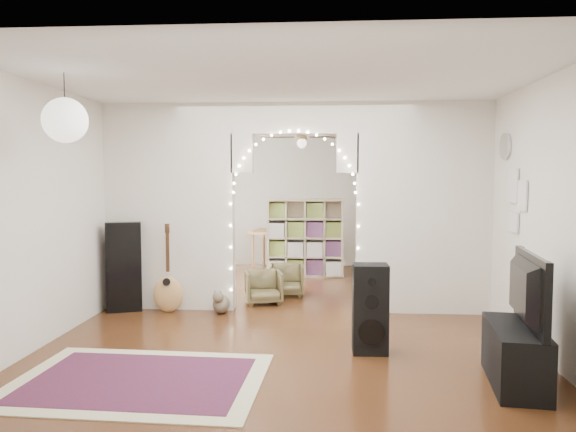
# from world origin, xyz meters

# --- Properties ---
(floor) EXTENTS (7.50, 7.50, 0.00)m
(floor) POSITION_xyz_m (0.00, 0.00, 0.00)
(floor) COLOR black
(floor) RESTS_ON ground
(ceiling) EXTENTS (5.00, 7.50, 0.02)m
(ceiling) POSITION_xyz_m (0.00, 0.00, 2.70)
(ceiling) COLOR white
(ceiling) RESTS_ON wall_back
(wall_back) EXTENTS (5.00, 0.02, 2.70)m
(wall_back) POSITION_xyz_m (0.00, 3.75, 1.35)
(wall_back) COLOR silver
(wall_back) RESTS_ON floor
(wall_front) EXTENTS (5.00, 0.02, 2.70)m
(wall_front) POSITION_xyz_m (0.00, -3.75, 1.35)
(wall_front) COLOR silver
(wall_front) RESTS_ON floor
(wall_left) EXTENTS (0.02, 7.50, 2.70)m
(wall_left) POSITION_xyz_m (-2.50, 0.00, 1.35)
(wall_left) COLOR silver
(wall_left) RESTS_ON floor
(wall_right) EXTENTS (0.02, 7.50, 2.70)m
(wall_right) POSITION_xyz_m (2.50, 0.00, 1.35)
(wall_right) COLOR silver
(wall_right) RESTS_ON floor
(divider_wall) EXTENTS (5.00, 0.20, 2.70)m
(divider_wall) POSITION_xyz_m (0.00, 0.00, 1.42)
(divider_wall) COLOR silver
(divider_wall) RESTS_ON floor
(fairy_lights) EXTENTS (1.64, 0.04, 1.60)m
(fairy_lights) POSITION_xyz_m (0.00, -0.13, 1.55)
(fairy_lights) COLOR #FFEABF
(fairy_lights) RESTS_ON divider_wall
(window) EXTENTS (0.04, 1.20, 1.40)m
(window) POSITION_xyz_m (-2.47, 1.80, 1.50)
(window) COLOR white
(window) RESTS_ON wall_left
(wall_clock) EXTENTS (0.03, 0.31, 0.31)m
(wall_clock) POSITION_xyz_m (2.48, -0.60, 2.10)
(wall_clock) COLOR white
(wall_clock) RESTS_ON wall_right
(picture_frames) EXTENTS (0.02, 0.50, 0.70)m
(picture_frames) POSITION_xyz_m (2.48, -1.00, 1.50)
(picture_frames) COLOR white
(picture_frames) RESTS_ON wall_right
(paper_lantern) EXTENTS (0.40, 0.40, 0.40)m
(paper_lantern) POSITION_xyz_m (-1.90, -2.40, 2.25)
(paper_lantern) COLOR white
(paper_lantern) RESTS_ON ceiling
(ceiling_fan) EXTENTS (1.10, 1.10, 0.30)m
(ceiling_fan) POSITION_xyz_m (0.00, 2.00, 2.40)
(ceiling_fan) COLOR #B68F3C
(ceiling_fan) RESTS_ON ceiling
(area_rug) EXTENTS (2.18, 1.68, 0.02)m
(area_rug) POSITION_xyz_m (-1.18, -2.68, 0.01)
(area_rug) COLOR maroon
(area_rug) RESTS_ON floor
(guitar_case) EXTENTS (0.47, 0.29, 1.17)m
(guitar_case) POSITION_xyz_m (-2.20, -0.25, 0.58)
(guitar_case) COLOR black
(guitar_case) RESTS_ON floor
(acoustic_guitar) EXTENTS (0.41, 0.20, 0.97)m
(acoustic_guitar) POSITION_xyz_m (-1.62, -0.25, 0.42)
(acoustic_guitar) COLOR tan
(acoustic_guitar) RESTS_ON floor
(tabby_cat) EXTENTS (0.25, 0.50, 0.33)m
(tabby_cat) POSITION_xyz_m (-0.93, -0.27, 0.13)
(tabby_cat) COLOR brown
(tabby_cat) RESTS_ON floor
(floor_speaker) EXTENTS (0.35, 0.32, 0.89)m
(floor_speaker) POSITION_xyz_m (0.86, -1.74, 0.44)
(floor_speaker) COLOR black
(floor_speaker) RESTS_ON floor
(media_console) EXTENTS (0.52, 1.04, 0.50)m
(media_console) POSITION_xyz_m (2.01, -2.54, 0.25)
(media_console) COLOR black
(media_console) RESTS_ON floor
(tv) EXTENTS (0.27, 1.08, 0.62)m
(tv) POSITION_xyz_m (2.01, -2.54, 0.81)
(tv) COLOR black
(tv) RESTS_ON media_console
(bookcase) EXTENTS (1.36, 0.46, 1.37)m
(bookcase) POSITION_xyz_m (0.04, 2.50, 0.68)
(bookcase) COLOR beige
(bookcase) RESTS_ON floor
(dining_table) EXTENTS (1.33, 1.02, 0.76)m
(dining_table) POSITION_xyz_m (-0.36, 3.02, 0.68)
(dining_table) COLOR olive
(dining_table) RESTS_ON floor
(flower_vase) EXTENTS (0.22, 0.22, 0.19)m
(flower_vase) POSITION_xyz_m (-0.36, 3.02, 0.85)
(flower_vase) COLOR silver
(flower_vase) RESTS_ON dining_table
(dining_chair_left) EXTENTS (0.53, 0.54, 0.46)m
(dining_chair_left) POSITION_xyz_m (-0.17, 0.88, 0.23)
(dining_chair_left) COLOR brown
(dining_chair_left) RESTS_ON floor
(dining_chair_right) EXTENTS (0.59, 0.60, 0.45)m
(dining_chair_right) POSITION_xyz_m (-0.45, 0.35, 0.23)
(dining_chair_right) COLOR brown
(dining_chair_right) RESTS_ON floor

